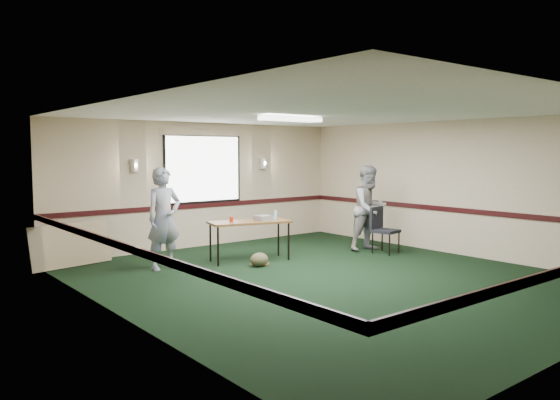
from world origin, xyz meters
TOP-DOWN VIEW (x-y plane):
  - ground at (0.00, 0.00)m, footprint 8.00×8.00m
  - room_shell at (0.00, 2.12)m, footprint 8.00×8.02m
  - folding_table at (-0.17, 2.01)m, footprint 1.63×0.98m
  - projector at (0.08, 1.91)m, footprint 0.31×0.27m
  - game_console at (0.24, 1.96)m, footprint 0.21×0.17m
  - red_cup at (-0.53, 2.09)m, footprint 0.07×0.07m
  - water_bottle at (0.31, 1.83)m, footprint 0.05×0.05m
  - duffel_bag at (-0.35, 1.48)m, footprint 0.39×0.31m
  - cable_coil at (-0.22, 1.63)m, footprint 0.39×0.39m
  - folded_table at (-3.00, 3.60)m, footprint 1.54×0.51m
  - conference_chair at (2.42, 0.98)m, footprint 0.54×0.56m
  - person_left at (-1.77, 2.35)m, footprint 0.69×0.48m
  - person_right at (2.45, 1.35)m, footprint 0.93×0.75m

SIDE VIEW (x-z plane):
  - ground at x=0.00m, z-range 0.00..0.00m
  - cable_coil at x=-0.22m, z-range 0.00..0.02m
  - duffel_bag at x=-0.35m, z-range 0.00..0.25m
  - folded_table at x=-3.00m, z-range 0.00..0.78m
  - conference_chair at x=2.42m, z-range 0.08..1.02m
  - folding_table at x=-0.17m, z-range 0.33..1.09m
  - game_console at x=0.24m, z-range 0.76..0.81m
  - projector at x=0.08m, z-range 0.76..0.86m
  - red_cup at x=-0.53m, z-range 0.76..0.87m
  - water_bottle at x=0.31m, z-range 0.76..0.94m
  - person_right at x=2.45m, z-range 0.00..1.78m
  - person_left at x=-1.77m, z-range 0.00..1.80m
  - room_shell at x=0.00m, z-range -2.42..5.58m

